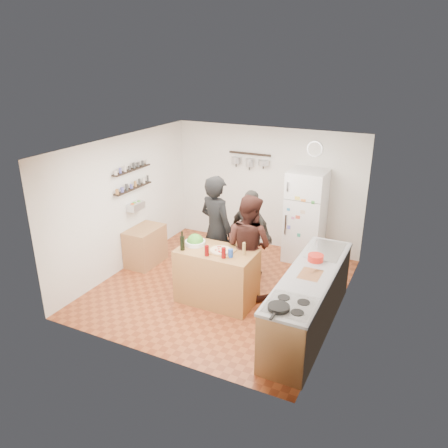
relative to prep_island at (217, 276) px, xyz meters
The scene contains 26 objects.
room_shell 1.16m from the prep_island, 99.25° to the left, with size 4.20×4.20×4.20m.
prep_island is the anchor object (origin of this frame).
pizza_board 0.47m from the prep_island, 14.04° to the right, with size 0.42×0.34×0.02m, color olive.
pizza 0.49m from the prep_island, 14.04° to the right, with size 0.34×0.34×0.02m, color beige.
salad_bowl 0.65m from the prep_island, behind, with size 0.33×0.33×0.07m, color silver.
wine_bottle 0.79m from the prep_island, 156.25° to the right, with size 0.08×0.08×0.23m, color black.
wine_glass_near 0.59m from the prep_island, 101.77° to the right, with size 0.07×0.07×0.17m, color #580708.
wine_glass_far 0.62m from the prep_island, 42.27° to the right, with size 0.07×0.07×0.17m, color #5E0808.
pepper_mill 0.70m from the prep_island, ahead, with size 0.05×0.05×0.17m, color olive.
salt_canister 0.61m from the prep_island, 21.80° to the right, with size 0.08×0.08×0.13m, color #1C419C.
person_left 0.85m from the prep_island, 117.30° to the left, with size 0.71×0.47×1.96m, color black.
person_center 0.72m from the prep_island, 51.73° to the left, with size 0.85×0.67×1.76m, color black.
person_back 1.13m from the prep_island, 82.31° to the left, with size 0.96×0.40×1.63m, color #2B2926.
counter_run 1.57m from the prep_island, ahead, with size 0.63×2.63×0.90m, color #9E7042.
stove_top 1.94m from the prep_island, 34.12° to the right, with size 0.60×0.62×0.02m, color white.
skillet 1.97m from the prep_island, 39.68° to the right, with size 0.27×0.27×0.05m, color black.
sink 1.79m from the prep_island, 25.29° to the left, with size 0.50×0.80×0.03m, color silver.
cutting_board 1.64m from the prep_island, ahead, with size 0.30×0.40×0.02m, color #945B35.
red_bowl 1.63m from the prep_island, 11.24° to the left, with size 0.24×0.24×0.10m, color red.
fridge 2.38m from the prep_island, 69.58° to the left, with size 0.70×0.68×1.80m, color white.
wall_clock 3.14m from the prep_island, 72.07° to the left, with size 0.30×0.30×0.03m, color silver.
spice_shelf_lower 2.40m from the prep_island, 162.79° to the left, with size 0.12×1.00×0.03m, color black.
spice_shelf_upper 2.57m from the prep_island, 162.79° to the left, with size 0.12×1.00×0.03m, color black.
produce_basket 2.24m from the prep_island, 162.55° to the left, with size 0.18×0.35×0.14m, color silver.
side_table 1.98m from the prep_island, 161.42° to the left, with size 0.50×0.80×0.73m, color #AC7C48.
pot_rack 2.90m from the prep_island, 101.24° to the left, with size 0.90×0.04×0.04m, color black.
Camera 1 is at (3.01, -6.06, 3.82)m, focal length 35.00 mm.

